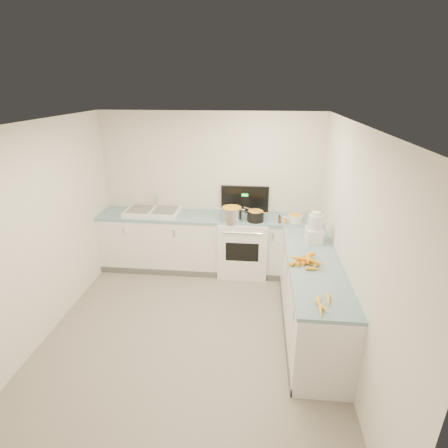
# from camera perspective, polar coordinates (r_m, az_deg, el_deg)

# --- Properties ---
(floor) EXTENTS (3.50, 4.00, 0.00)m
(floor) POSITION_cam_1_polar(r_m,az_deg,el_deg) (4.51, -5.45, -17.71)
(floor) COLOR gray
(floor) RESTS_ON ground
(ceiling) EXTENTS (3.50, 4.00, 0.00)m
(ceiling) POSITION_cam_1_polar(r_m,az_deg,el_deg) (3.50, -6.96, 15.74)
(ceiling) COLOR silver
(ceiling) RESTS_ON ground
(wall_back) EXTENTS (3.50, 0.00, 2.50)m
(wall_back) POSITION_cam_1_polar(r_m,az_deg,el_deg) (5.68, -2.12, 5.35)
(wall_back) COLOR silver
(wall_back) RESTS_ON ground
(wall_front) EXTENTS (3.50, 0.00, 2.50)m
(wall_front) POSITION_cam_1_polar(r_m,az_deg,el_deg) (2.26, -17.20, -24.88)
(wall_front) COLOR silver
(wall_front) RESTS_ON ground
(wall_left) EXTENTS (0.00, 4.00, 2.50)m
(wall_left) POSITION_cam_1_polar(r_m,az_deg,el_deg) (4.52, -28.43, -1.85)
(wall_left) COLOR silver
(wall_left) RESTS_ON ground
(wall_right) EXTENTS (0.00, 4.00, 2.50)m
(wall_right) POSITION_cam_1_polar(r_m,az_deg,el_deg) (3.89, 20.08, -4.06)
(wall_right) COLOR silver
(wall_right) RESTS_ON ground
(counter_back) EXTENTS (3.50, 0.62, 0.94)m
(counter_back) POSITION_cam_1_polar(r_m,az_deg,el_deg) (5.68, -2.41, -3.07)
(counter_back) COLOR white
(counter_back) RESTS_ON ground
(counter_right) EXTENTS (0.62, 2.20, 0.94)m
(counter_right) POSITION_cam_1_polar(r_m,az_deg,el_deg) (4.46, 14.09, -11.34)
(counter_right) COLOR white
(counter_right) RESTS_ON ground
(stove) EXTENTS (0.76, 0.65, 1.36)m
(stove) POSITION_cam_1_polar(r_m,az_deg,el_deg) (5.62, 3.14, -3.33)
(stove) COLOR white
(stove) RESTS_ON ground
(sink) EXTENTS (0.86, 0.52, 0.31)m
(sink) POSITION_cam_1_polar(r_m,az_deg,el_deg) (5.68, -11.52, 2.02)
(sink) COLOR white
(sink) RESTS_ON counter_back
(steel_pot) EXTENTS (0.33, 0.33, 0.23)m
(steel_pot) POSITION_cam_1_polar(r_m,az_deg,el_deg) (5.26, 1.25, 1.53)
(steel_pot) COLOR silver
(steel_pot) RESTS_ON stove
(black_pot) EXTENTS (0.30, 0.30, 0.18)m
(black_pot) POSITION_cam_1_polar(r_m,az_deg,el_deg) (5.28, 5.14, 1.20)
(black_pot) COLOR black
(black_pot) RESTS_ON stove
(wooden_spoon) EXTENTS (0.36, 0.27, 0.02)m
(wooden_spoon) POSITION_cam_1_polar(r_m,az_deg,el_deg) (5.25, 5.18, 2.21)
(wooden_spoon) COLOR #AD7A47
(wooden_spoon) RESTS_ON black_pot
(mixing_bowl) EXTENTS (0.28, 0.28, 0.10)m
(mixing_bowl) POSITION_cam_1_polar(r_m,az_deg,el_deg) (5.36, 11.53, 0.95)
(mixing_bowl) COLOR white
(mixing_bowl) RESTS_ON counter_back
(extract_bottle) EXTENTS (0.04, 0.04, 0.11)m
(extract_bottle) POSITION_cam_1_polar(r_m,az_deg,el_deg) (5.25, 9.05, 0.70)
(extract_bottle) COLOR #593319
(extract_bottle) RESTS_ON counter_back
(spice_jar) EXTENTS (0.05, 0.05, 0.09)m
(spice_jar) POSITION_cam_1_polar(r_m,az_deg,el_deg) (5.24, 9.85, 0.53)
(spice_jar) COLOR #E5B266
(spice_jar) RESTS_ON counter_back
(food_processor) EXTENTS (0.22, 0.26, 0.41)m
(food_processor) POSITION_cam_1_polar(r_m,az_deg,el_deg) (4.69, 14.57, -0.75)
(food_processor) COLOR white
(food_processor) RESTS_ON counter_right
(carrot_pile) EXTENTS (0.43, 0.38, 0.09)m
(carrot_pile) POSITION_cam_1_polar(r_m,az_deg,el_deg) (4.15, 13.29, -5.82)
(carrot_pile) COLOR #FFAC1F
(carrot_pile) RESTS_ON counter_right
(peeled_carrots) EXTENTS (0.16, 0.37, 0.04)m
(peeled_carrots) POSITION_cam_1_polar(r_m,az_deg,el_deg) (3.45, 15.84, -12.63)
(peeled_carrots) COLOR yellow
(peeled_carrots) RESTS_ON counter_right
(peelings) EXTENTS (0.22, 0.19, 0.01)m
(peelings) POSITION_cam_1_polar(r_m,az_deg,el_deg) (5.74, -13.73, 2.46)
(peelings) COLOR tan
(peelings) RESTS_ON sink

